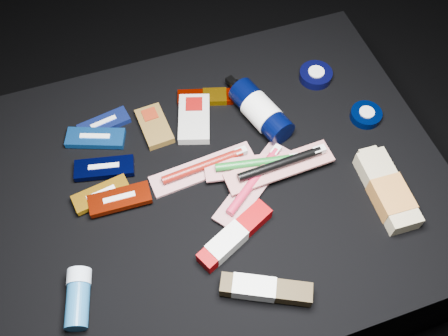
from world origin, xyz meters
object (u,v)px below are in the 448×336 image
object	(u,v)px
bodywash_bottle	(388,191)
deodorant_stick	(78,297)
lotion_bottle	(261,111)
toothpaste_carton_red	(232,238)

from	to	relation	value
bodywash_bottle	deodorant_stick	xyz separation A→B (m)	(-0.65, -0.01, 0.00)
lotion_bottle	toothpaste_carton_red	world-z (taller)	lotion_bottle
lotion_bottle	bodywash_bottle	bearing A→B (deg)	-73.37
lotion_bottle	deodorant_stick	distance (m)	0.55
lotion_bottle	bodywash_bottle	distance (m)	0.33
toothpaste_carton_red	lotion_bottle	bearing A→B (deg)	33.23
lotion_bottle	toothpaste_carton_red	bearing A→B (deg)	-138.00
bodywash_bottle	toothpaste_carton_red	size ratio (longest dim) A/B	1.12
deodorant_stick	lotion_bottle	bearing A→B (deg)	45.31
deodorant_stick	toothpaste_carton_red	world-z (taller)	deodorant_stick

